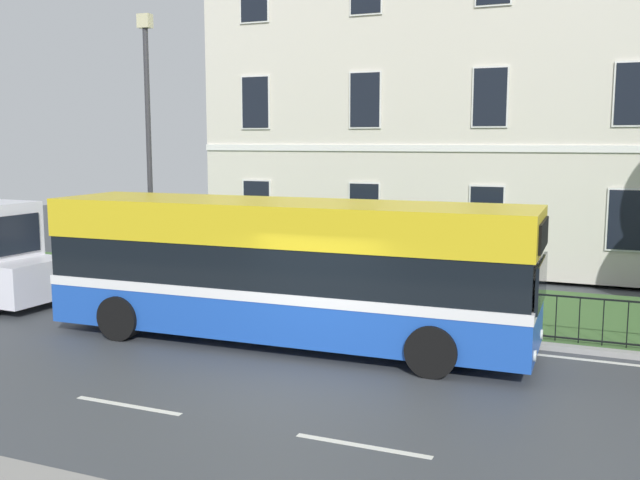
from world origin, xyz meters
name	(u,v)px	position (x,y,z in m)	size (l,w,h in m)	color
ground_plane	(312,370)	(0.00, 1.06, -0.02)	(60.00, 56.00, 0.18)	#3E4247
georgian_townhouse	(457,69)	(-0.50, 15.19, 6.76)	(15.84, 8.66, 13.22)	beige
iron_verge_railing	(350,299)	(-0.50, 4.40, 0.62)	(17.27, 0.04, 0.97)	black
single_decker_bus	(286,269)	(-1.24, 2.53, 1.58)	(10.35, 2.75, 2.99)	blue
street_lamp_post	(149,137)	(-6.64, 5.37, 4.32)	(0.36, 0.24, 7.40)	#333338
litter_bin	(443,296)	(1.46, 5.35, 0.65)	(0.54, 0.54, 1.05)	#23472D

